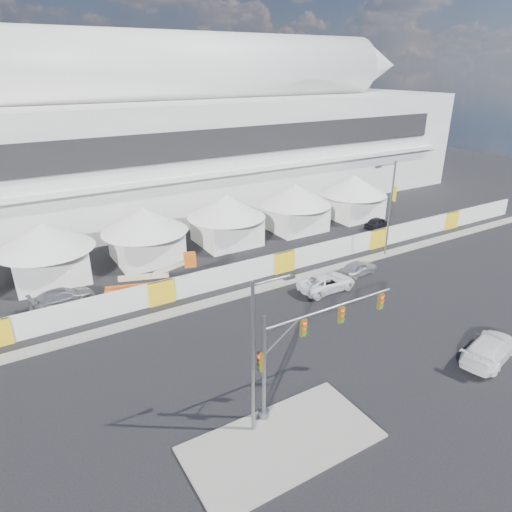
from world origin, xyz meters
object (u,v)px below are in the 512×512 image
pickup_curb (327,282)px  lot_car_b (378,223)px  boom_lift (138,288)px  pickup_near (490,348)px  sedan_silver (358,268)px  lot_car_c (62,297)px  streetlight_median (257,348)px  traffic_mast (297,350)px  streetlight_curb (389,203)px

pickup_curb → lot_car_b: pickup_curb is taller
lot_car_b → boom_lift: (-30.16, -2.98, 0.37)m
pickup_near → boom_lift: boom_lift is taller
sedan_silver → lot_car_c: lot_car_c is taller
pickup_near → boom_lift: (-17.25, 20.12, 0.21)m
pickup_curb → sedan_silver: bearing=-78.8°
sedan_silver → pickup_curb: size_ratio=0.76×
sedan_silver → streetlight_median: (-18.16, -11.86, 4.47)m
lot_car_b → lot_car_c: (-35.70, -0.84, 0.07)m
sedan_silver → boom_lift: 19.83m
pickup_near → boom_lift: bearing=26.8°
lot_car_b → streetlight_median: size_ratio=0.44×
pickup_near → traffic_mast: bearing=63.8°
traffic_mast → streetlight_median: size_ratio=1.04×
traffic_mast → streetlight_curb: 24.84m
lot_car_c → streetlight_median: size_ratio=0.57×
sedan_silver → pickup_near: (-1.71, -14.34, 0.14)m
boom_lift → traffic_mast: bearing=-59.5°
sedan_silver → lot_car_b: bearing=-57.5°
pickup_near → streetlight_curb: bearing=-37.3°
sedan_silver → boom_lift: bearing=67.6°
lot_car_b → lot_car_c: bearing=79.4°
streetlight_median → streetlight_curb: bearing=30.7°
pickup_near → traffic_mast: traffic_mast is taller
sedan_silver → boom_lift: boom_lift is taller
lot_car_c → boom_lift: boom_lift is taller
lot_car_b → traffic_mast: size_ratio=0.42×
streetlight_median → streetlight_curb: size_ratio=0.90×
boom_lift → sedan_silver: bearing=1.5°
lot_car_b → pickup_curb: bearing=109.8°
lot_car_b → lot_car_c: size_ratio=0.77×
pickup_curb → streetlight_curb: bearing=-73.5°
pickup_near → lot_car_b: bearing=-43.0°
lot_car_c → streetlight_curb: 30.90m
pickup_near → lot_car_c: bearing=31.9°
streetlight_median → lot_car_c: bearing=107.8°
pickup_curb → boom_lift: (-14.47, 6.72, 0.29)m
traffic_mast → streetlight_curb: streetlight_curb is taller
streetlight_median → lot_car_b: bearing=35.1°
traffic_mast → pickup_curb: bearing=43.9°
lot_car_c → pickup_near: bearing=-143.6°
sedan_silver → lot_car_c: bearing=66.6°
sedan_silver → lot_car_c: 25.74m
lot_car_c → sedan_silver: bearing=-117.2°
sedan_silver → streetlight_curb: (5.47, 2.14, 4.90)m
pickup_curb → streetlight_median: (-13.66, -10.92, 4.41)m
pickup_near → streetlight_median: streetlight_median is taller
lot_car_b → streetlight_curb: size_ratio=0.40×
streetlight_curb → lot_car_c: bearing=169.1°
lot_car_b → lot_car_c: 35.70m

